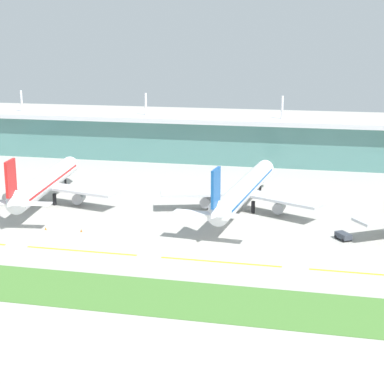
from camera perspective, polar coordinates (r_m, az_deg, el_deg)
The scene contains 11 objects.
ground_plane at distance 151.52m, azimuth 4.21°, elevation -5.46°, with size 600.00×600.00×0.00m, color #A8A59E.
terminal_building at distance 259.93m, azimuth 8.15°, elevation 4.76°, with size 288.00×34.00×27.32m.
airliner_near_middle at distance 197.74m, azimuth -13.14°, elevation 0.78°, with size 48.33×63.81×18.90m.
airliner_center at distance 185.01m, azimuth 4.70°, elevation 0.21°, with size 48.63×71.17×18.90m.
taxiway_stripe_mid_west at distance 154.38m, azimuth -9.99°, elevation -5.26°, with size 28.00×0.70×0.04m, color yellow.
taxiway_stripe_centre at distance 145.03m, azimuth 2.58°, elevation -6.33°, with size 28.00×0.70×0.04m, color yellow.
taxiway_stripe_mid_east at distance 143.35m, azimuth 16.17°, elevation -7.14°, with size 28.00×0.70×0.04m, color yellow.
grass_verge at distance 124.17m, azimuth 2.06°, elevation -9.91°, with size 300.00×18.00×0.10m, color #477A33.
pushback_tug at distance 164.27m, azimuth 13.50°, elevation -3.86°, with size 4.50×4.98×1.85m.
safety_cone_left_wingtip at distance 168.95m, azimuth -9.98°, elevation -3.45°, with size 0.56×0.56×0.70m, color orange.
safety_cone_right_wingtip at distance 172.57m, azimuth -13.08°, elevation -3.23°, with size 0.56×0.56×0.70m, color orange.
Camera 1 is at (21.14, -141.37, 50.27)m, focal length 59.07 mm.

